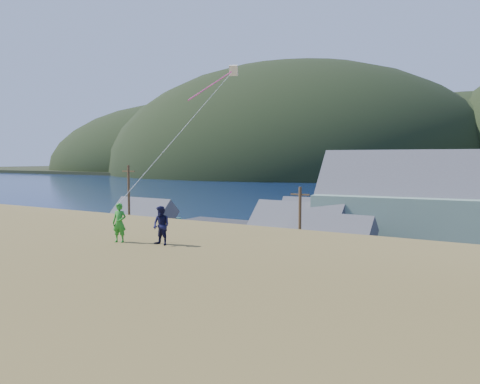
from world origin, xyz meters
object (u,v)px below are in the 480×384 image
object	(u,v)px
wharf	(376,223)
shed_palegreen_near	(296,234)
shed_teal	(140,223)
shed_white	(329,245)
kite_flyer_green	(119,223)
kite_flyer_navy	(161,226)
shed_palegreen_far	(314,218)

from	to	relation	value
wharf	shed_palegreen_near	distance (m)	28.71
shed_teal	wharf	bearing A→B (deg)	57.34
wharf	shed_palegreen_near	bearing A→B (deg)	-91.43
wharf	shed_white	size ratio (longest dim) A/B	3.20
wharf	kite_flyer_green	distance (m)	60.00
shed_white	kite_flyer_green	bearing A→B (deg)	-85.34
shed_palegreen_near	kite_flyer_green	world-z (taller)	kite_flyer_green
shed_palegreen_near	kite_flyer_navy	distance (m)	31.74
wharf	shed_teal	world-z (taller)	shed_teal
shed_palegreen_near	kite_flyer_green	bearing A→B (deg)	-75.78
shed_palegreen_near	kite_flyer_green	xyz separation A→B (m)	(6.25, -30.66, 5.26)
shed_teal	shed_palegreen_far	bearing A→B (deg)	47.65
kite_flyer_navy	shed_white	bearing A→B (deg)	101.19
shed_teal	kite_flyer_navy	bearing A→B (deg)	-42.87
shed_white	kite_flyer_navy	world-z (taller)	kite_flyer_navy
shed_teal	shed_palegreen_near	world-z (taller)	shed_palegreen_near
wharf	shed_white	distance (m)	31.64
shed_palegreen_near	shed_white	distance (m)	5.36
kite_flyer_navy	wharf	bearing A→B (deg)	101.18
shed_teal	shed_palegreen_far	distance (m)	23.04
shed_white	kite_flyer_navy	bearing A→B (deg)	-81.57
kite_flyer_navy	shed_palegreen_near	bearing A→B (deg)	108.98
shed_palegreen_near	shed_white	size ratio (longest dim) A/B	1.25
wharf	shed_palegreen_far	distance (m)	14.40
shed_palegreen_far	kite_flyer_green	world-z (taller)	kite_flyer_green
shed_palegreen_far	kite_flyer_navy	world-z (taller)	kite_flyer_navy
shed_palegreen_near	shed_palegreen_far	distance (m)	15.73
shed_teal	kite_flyer_navy	xyz separation A→B (m)	(28.50, -29.20, 5.42)
shed_teal	kite_flyer_navy	world-z (taller)	kite_flyer_navy
kite_flyer_green	shed_palegreen_near	bearing A→B (deg)	83.66
shed_palegreen_near	kite_flyer_navy	size ratio (longest dim) A/B	6.83
shed_teal	shed_white	size ratio (longest dim) A/B	1.09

